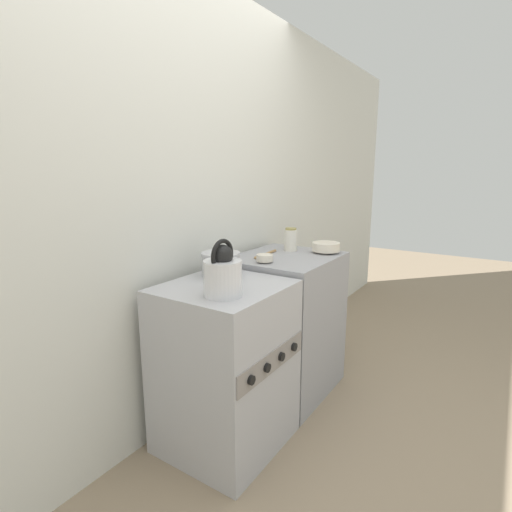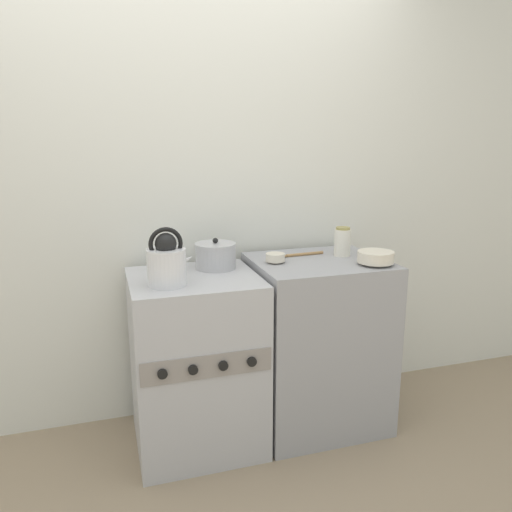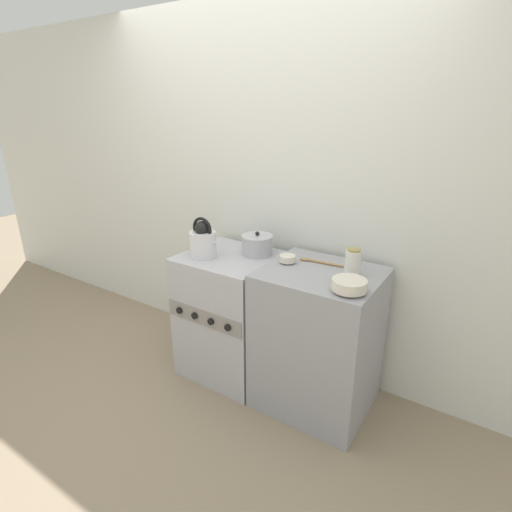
# 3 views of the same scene
# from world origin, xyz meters

# --- Properties ---
(ground_plane) EXTENTS (12.00, 12.00, 0.00)m
(ground_plane) POSITION_xyz_m (0.00, 0.00, 0.00)
(ground_plane) COLOR gray
(wall_back) EXTENTS (7.00, 0.06, 2.50)m
(wall_back) POSITION_xyz_m (0.00, 0.67, 1.25)
(wall_back) COLOR silver
(wall_back) RESTS_ON ground_plane
(stove) EXTENTS (0.62, 0.60, 0.89)m
(stove) POSITION_xyz_m (0.00, 0.29, 0.44)
(stove) COLOR #B2B2B7
(stove) RESTS_ON ground_plane
(counter) EXTENTS (0.68, 0.60, 0.92)m
(counter) POSITION_xyz_m (0.67, 0.30, 0.46)
(counter) COLOR #99999E
(counter) RESTS_ON ground_plane
(kettle) EXTENTS (0.22, 0.18, 0.27)m
(kettle) POSITION_xyz_m (-0.14, 0.18, 0.99)
(kettle) COLOR silver
(kettle) RESTS_ON stove
(cooking_pot) EXTENTS (0.21, 0.21, 0.16)m
(cooking_pot) POSITION_xyz_m (0.14, 0.42, 0.95)
(cooking_pot) COLOR #B2B2B7
(cooking_pot) RESTS_ON stove
(enamel_bowl) EXTENTS (0.18, 0.18, 0.07)m
(enamel_bowl) POSITION_xyz_m (0.89, 0.13, 0.96)
(enamel_bowl) COLOR beige
(enamel_bowl) RESTS_ON counter
(small_ceramic_bowl) EXTENTS (0.10, 0.10, 0.05)m
(small_ceramic_bowl) POSITION_xyz_m (0.43, 0.31, 0.95)
(small_ceramic_bowl) COLOR beige
(small_ceramic_bowl) RESTS_ON counter
(storage_jar) EXTENTS (0.09, 0.09, 0.16)m
(storage_jar) POSITION_xyz_m (0.82, 0.35, 0.99)
(storage_jar) COLOR silver
(storage_jar) RESTS_ON counter
(wooden_spoon) EXTENTS (0.28, 0.05, 0.02)m
(wooden_spoon) POSITION_xyz_m (0.58, 0.41, 0.93)
(wooden_spoon) COLOR #A37A4C
(wooden_spoon) RESTS_ON counter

